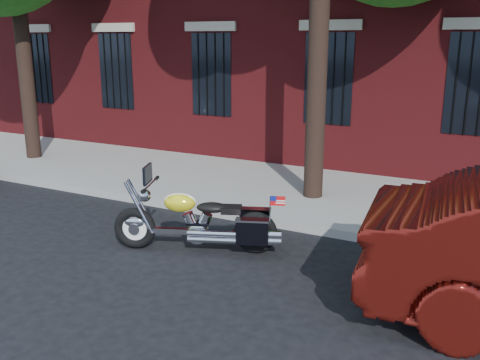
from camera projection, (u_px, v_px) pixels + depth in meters
The scene contains 4 objects.
ground at pixel (214, 250), 8.03m from camera, with size 120.00×120.00×0.00m, color black.
curb at pixel (254, 218), 9.19m from camera, with size 40.00×0.16×0.15m, color gray.
sidewalk at pixel (295, 192), 10.80m from camera, with size 40.00×3.60×0.15m, color gray.
motorcycle at pixel (203, 223), 7.87m from camera, with size 2.52×1.30×1.29m.
Camera 1 is at (3.82, -6.45, 3.08)m, focal length 40.00 mm.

